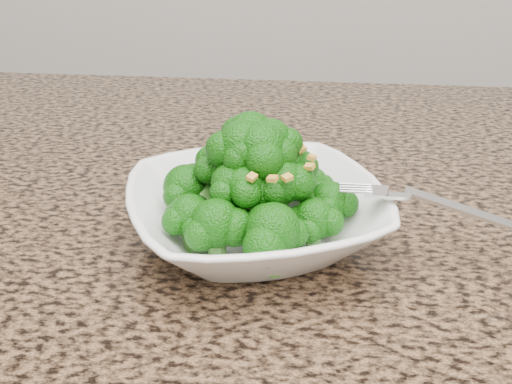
# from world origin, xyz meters

# --- Properties ---
(granite_counter) EXTENTS (1.64, 1.04, 0.03)m
(granite_counter) POSITION_xyz_m (0.00, 0.30, 0.89)
(granite_counter) COLOR brown
(granite_counter) RESTS_ON cabinet
(bowl) EXTENTS (0.28, 0.28, 0.05)m
(bowl) POSITION_xyz_m (0.01, 0.29, 0.93)
(bowl) COLOR white
(bowl) RESTS_ON granite_counter
(broccoli_pile) EXTENTS (0.19, 0.19, 0.07)m
(broccoli_pile) POSITION_xyz_m (0.01, 0.29, 0.99)
(broccoli_pile) COLOR #14640B
(broccoli_pile) RESTS_ON bowl
(garlic_topping) EXTENTS (0.12, 0.12, 0.01)m
(garlic_topping) POSITION_xyz_m (0.01, 0.29, 1.03)
(garlic_topping) COLOR gold
(garlic_topping) RESTS_ON broccoli_pile
(fork) EXTENTS (0.17, 0.06, 0.01)m
(fork) POSITION_xyz_m (0.13, 0.27, 0.96)
(fork) COLOR silver
(fork) RESTS_ON bowl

